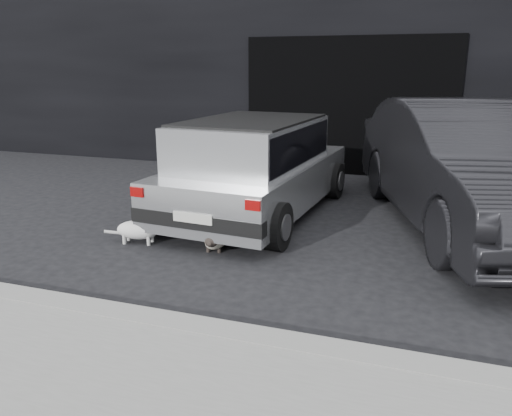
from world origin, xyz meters
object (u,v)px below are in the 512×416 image
(silver_hatchback, at_px, (255,163))
(cat_white, at_px, (141,229))
(second_car, at_px, (468,166))
(cat_siamese, at_px, (216,239))

(silver_hatchback, relative_size, cat_white, 5.08)
(silver_hatchback, bearing_deg, second_car, 11.41)
(cat_siamese, bearing_deg, second_car, -156.23)
(silver_hatchback, relative_size, cat_siamese, 5.06)
(cat_siamese, xyz_separation_m, cat_white, (-0.93, -0.09, 0.05))
(cat_white, bearing_deg, silver_hatchback, 140.67)
(silver_hatchback, bearing_deg, cat_white, -115.10)
(silver_hatchback, xyz_separation_m, cat_siamese, (0.02, -1.50, -0.63))
(silver_hatchback, distance_m, cat_siamese, 1.63)
(second_car, height_order, cat_siamese, second_car)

